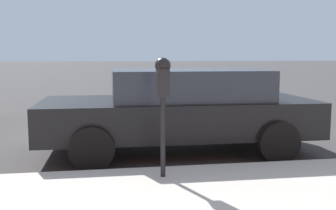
{
  "coord_description": "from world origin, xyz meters",
  "views": [
    {
      "loc": [
        -7.25,
        1.0,
        1.61
      ],
      "look_at": [
        -2.42,
        0.21,
        0.99
      ],
      "focal_mm": 42.0,
      "sensor_mm": 36.0,
      "label": 1
    }
  ],
  "objects": [
    {
      "name": "car_black",
      "position": [
        -0.88,
        -0.26,
        0.74
      ],
      "size": [
        2.1,
        4.47,
        1.38
      ],
      "rotation": [
        0.0,
        0.0,
        -0.01
      ],
      "color": "black",
      "rests_on": "ground_plane"
    },
    {
      "name": "parking_meter",
      "position": [
        -2.63,
        0.3,
        1.24
      ],
      "size": [
        0.21,
        0.19,
        1.45
      ],
      "color": "black",
      "rests_on": "sidewalk"
    },
    {
      "name": "ground_plane",
      "position": [
        0.0,
        0.0,
        0.0
      ],
      "size": [
        220.0,
        220.0,
        0.0
      ],
      "primitive_type": "plane",
      "color": "#3D3A3A"
    }
  ]
}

